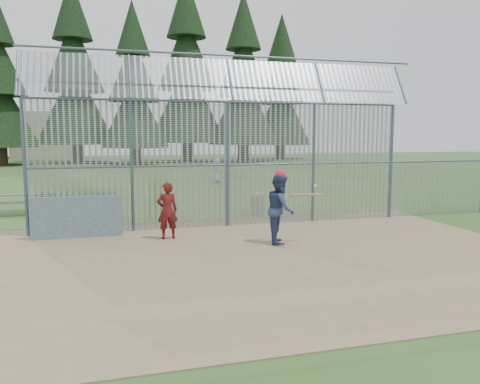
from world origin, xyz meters
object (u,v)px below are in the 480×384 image
object	(u,v)px
onlooker	(167,211)
batter	(280,209)
bleacher	(10,204)
trash_can	(257,205)
dugout_wall	(77,217)

from	to	relation	value
onlooker	batter	bearing A→B (deg)	150.11
batter	bleacher	size ratio (longest dim) A/B	0.63
onlooker	trash_can	size ratio (longest dim) A/B	1.98
dugout_wall	batter	bearing A→B (deg)	-21.79
batter	bleacher	world-z (taller)	batter
dugout_wall	onlooker	distance (m)	2.63
batter	dugout_wall	bearing A→B (deg)	84.58
batter	bleacher	distance (m)	10.74
dugout_wall	trash_can	size ratio (longest dim) A/B	3.05
trash_can	dugout_wall	bearing A→B (deg)	-158.61
onlooker	bleacher	xyz separation A→B (m)	(-5.17, 5.73, -0.42)
dugout_wall	bleacher	world-z (taller)	dugout_wall
bleacher	trash_can	bearing A→B (deg)	-15.64
dugout_wall	trash_can	distance (m)	6.65
batter	trash_can	distance (m)	4.69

